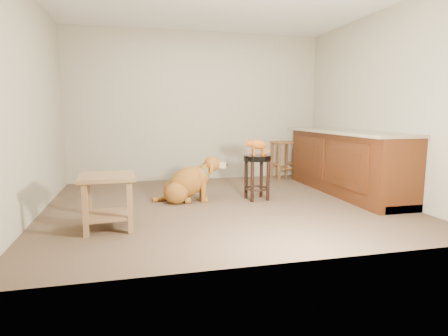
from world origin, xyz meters
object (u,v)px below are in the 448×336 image
object	(u,v)px
wood_stool	(283,159)
side_table	(108,193)
golden_retriever	(188,183)
tabby_kitten	(257,145)
padded_stool	(257,168)

from	to	relation	value
wood_stool	side_table	size ratio (longest dim) A/B	1.20
wood_stool	golden_retriever	xyz separation A→B (m)	(-1.96, -1.39, -0.11)
side_table	tabby_kitten	size ratio (longest dim) A/B	1.40
side_table	golden_retriever	distance (m)	1.43
golden_retriever	side_table	bearing A→B (deg)	-128.76
padded_stool	tabby_kitten	bearing A→B (deg)	178.54
padded_stool	wood_stool	world-z (taller)	wood_stool
padded_stool	wood_stool	bearing A→B (deg)	56.28
padded_stool	wood_stool	xyz separation A→B (m)	(1.01, 1.52, -0.09)
golden_retriever	tabby_kitten	xyz separation A→B (m)	(0.93, -0.13, 0.52)
golden_retriever	tabby_kitten	bearing A→B (deg)	-3.27
side_table	padded_stool	bearing A→B (deg)	25.40
wood_stool	tabby_kitten	bearing A→B (deg)	-123.98
wood_stool	tabby_kitten	distance (m)	1.87
tabby_kitten	side_table	bearing A→B (deg)	-158.73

